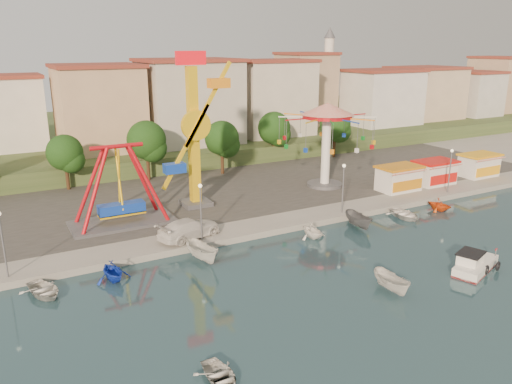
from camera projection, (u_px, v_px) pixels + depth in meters
ground at (364, 284)px, 38.40m from camera, size 200.00×200.00×0.00m
quay_deck at (138, 145)px, 90.54m from camera, size 200.00×100.00×0.60m
asphalt_pad at (208, 185)px, 63.50m from camera, size 90.00×28.00×0.01m
hill_terrace at (131, 134)px, 94.41m from camera, size 200.00×60.00×3.00m
pirate_ship_ride at (120, 187)px, 48.56m from camera, size 10.00×5.00×8.00m
kamikaze_tower at (197, 134)px, 53.02m from camera, size 5.69×3.10×16.50m
wave_swinger at (327, 126)px, 60.76m from camera, size 11.60×11.60×10.40m
booth_left at (399, 178)px, 60.54m from camera, size 5.40×3.78×3.08m
booth_mid at (435, 172)px, 63.36m from camera, size 5.40×3.78×3.08m
booth_right at (479, 165)px, 67.20m from camera, size 5.40×3.78×3.08m
lamp_post_0 at (4, 247)px, 37.46m from camera, size 0.14×0.14×5.00m
lamp_post_1 at (201, 214)px, 44.80m from camera, size 0.14×0.14×5.00m
lamp_post_2 at (343, 190)px, 52.15m from camera, size 0.14×0.14×5.00m
lamp_post_3 at (450, 172)px, 59.50m from camera, size 0.14×0.14×5.00m
tree_1 at (65, 153)px, 60.11m from camera, size 4.35×4.35×6.80m
tree_2 at (146, 140)px, 64.14m from camera, size 5.02×5.02×7.85m
tree_3 at (222, 138)px, 67.61m from camera, size 4.68×4.68×7.32m
tree_4 at (274, 128)px, 74.67m from camera, size 4.86×4.86×7.60m
tree_5 at (335, 125)px, 77.74m from camera, size 4.83×4.83×7.54m
building_1 at (6, 122)px, 69.82m from camera, size 12.33×9.01×8.63m
building_2 at (100, 107)px, 75.98m from camera, size 11.95×9.28×11.23m
building_3 at (193, 111)px, 79.94m from camera, size 12.59×10.50×9.20m
building_4 at (256, 104)px, 88.98m from camera, size 10.75×9.23×9.24m
building_5 at (323, 96)px, 93.23m from camera, size 12.77×10.96×11.21m
building_6 at (378, 91)px, 97.17m from camera, size 8.23×8.98×12.36m
building_7 at (403, 95)px, 107.28m from camera, size 11.59×10.93×8.76m
building_8 at (474, 86)px, 107.64m from camera, size 12.84×9.28×12.58m
building_9 at (502, 90)px, 116.65m from camera, size 12.95×9.17×9.21m
minaret at (328, 73)px, 96.87m from camera, size 2.80×2.80×18.00m
cabin_motorboat at (474, 265)px, 40.47m from camera, size 5.55×3.63×1.83m
rowboat_a at (220, 376)px, 27.16m from camera, size 2.39×3.27×0.66m
skiff at (392, 283)px, 36.96m from camera, size 1.66×3.80×1.43m
van at (189, 228)px, 45.73m from camera, size 6.65×4.17×1.80m
moored_boat_0 at (44, 290)px, 36.52m from camera, size 3.71×4.41×0.78m
moored_boat_1 at (113, 271)px, 38.70m from camera, size 3.14×3.49×1.63m
moored_boat_2 at (203, 252)px, 42.17m from camera, size 2.27×4.44×1.64m
moored_boat_4 at (312, 230)px, 47.36m from camera, size 2.75×3.10×1.51m
moored_boat_5 at (359, 220)px, 49.94m from camera, size 1.96×4.22×1.57m
moored_boat_6 at (405, 214)px, 52.92m from camera, size 3.28×4.32×0.84m
moored_boat_7 at (439, 204)px, 55.20m from camera, size 2.95×3.23×1.46m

